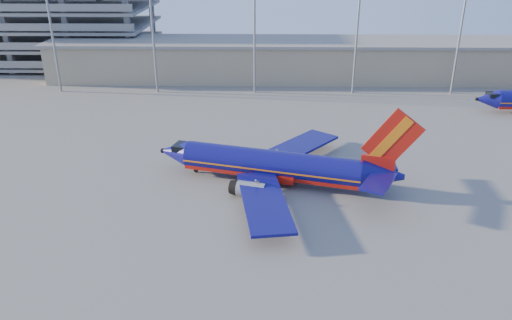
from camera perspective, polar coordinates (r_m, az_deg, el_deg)
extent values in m
plane|color=slate|center=(60.33, 3.67, -4.22)|extent=(220.00, 220.00, 0.00)
cube|color=gray|center=(114.64, 7.64, 11.19)|extent=(120.00, 15.00, 8.00)
cube|color=slate|center=(113.84, 7.75, 13.26)|extent=(122.00, 16.00, 0.60)
cube|color=slate|center=(143.01, -23.81, 10.65)|extent=(60.00, 30.00, 0.70)
cube|color=slate|center=(142.27, -24.09, 12.29)|extent=(60.00, 30.00, 0.70)
cube|color=slate|center=(141.66, -24.37, 13.94)|extent=(60.00, 30.00, 0.70)
cube|color=slate|center=(141.17, -24.66, 15.61)|extent=(60.00, 30.00, 0.70)
cube|color=slate|center=(153.33, -22.45, 15.24)|extent=(1.20, 1.20, 21.00)
cylinder|color=gray|center=(108.84, -22.46, 14.40)|extent=(0.44, 0.44, 28.00)
cylinder|color=gray|center=(102.76, -11.80, 15.18)|extent=(0.44, 0.44, 28.00)
cylinder|color=gray|center=(100.37, -0.17, 15.46)|extent=(0.44, 0.44, 28.00)
cylinder|color=gray|center=(101.92, 11.56, 15.14)|extent=(0.44, 0.44, 28.00)
cylinder|color=gray|center=(107.24, 22.47, 14.28)|extent=(0.44, 0.44, 28.00)
cylinder|color=navy|center=(62.83, 1.75, -0.43)|extent=(22.72, 9.43, 3.49)
cube|color=#AD160E|center=(63.20, 1.74, -1.17)|extent=(22.54, 8.79, 1.22)
cube|color=orange|center=(62.92, 1.75, -0.62)|extent=(22.73, 9.46, 0.21)
cone|color=navy|center=(67.17, -9.26, 0.90)|extent=(4.75, 4.42, 3.49)
cube|color=black|center=(66.34, -8.35, 1.49)|extent=(2.84, 2.97, 0.75)
cone|color=navy|center=(60.97, 14.35, -1.63)|extent=(5.65, 4.67, 3.49)
cube|color=#AD160E|center=(60.48, 13.76, -0.46)|extent=(3.95, 1.56, 2.07)
cube|color=#AD160E|center=(59.23, 15.33, 2.31)|extent=(6.74, 2.15, 7.52)
cube|color=orange|center=(59.23, 15.14, 2.33)|extent=(4.54, 1.62, 5.90)
cube|color=navy|center=(63.71, 14.23, 0.00)|extent=(3.20, 6.19, 0.21)
cube|color=navy|center=(57.85, 13.83, -2.42)|extent=(5.30, 6.65, 0.21)
cube|color=navy|center=(70.30, 4.62, 1.43)|extent=(12.93, 14.26, 0.33)
cube|color=navy|center=(55.67, 0.93, -4.71)|extent=(6.80, 15.14, 0.33)
cube|color=#AD160E|center=(63.25, 2.15, -1.53)|extent=(6.43, 5.06, 0.94)
cylinder|color=gray|center=(68.02, 1.89, 0.16)|extent=(3.80, 2.82, 1.98)
cylinder|color=gray|center=(59.48, -0.54, -3.42)|extent=(3.80, 2.82, 1.98)
cylinder|color=gray|center=(66.82, -6.88, -0.98)|extent=(0.28, 0.28, 1.04)
cylinder|color=black|center=(66.91, -6.87, -1.15)|extent=(0.64, 0.39, 0.60)
cylinder|color=black|center=(65.57, 3.48, -1.45)|extent=(0.90, 0.71, 0.79)
cylinder|color=black|center=(61.28, 2.41, -3.31)|extent=(0.90, 0.71, 0.79)
cone|color=navy|center=(98.88, 24.85, 6.32)|extent=(3.83, 3.38, 3.35)
cube|color=black|center=(99.13, 25.56, 6.76)|extent=(2.19, 2.37, 0.72)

